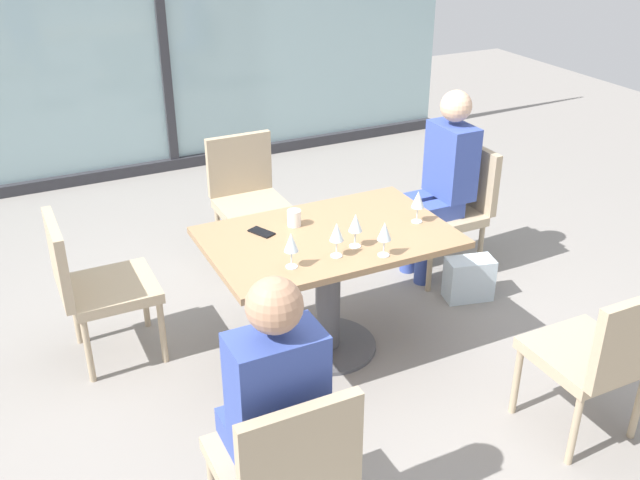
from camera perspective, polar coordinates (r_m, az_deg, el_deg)
The scene contains 18 objects.
ground_plane at distance 4.23m, azimuth 0.60°, elevation -8.43°, with size 12.00×12.00×0.00m, color gray.
window_wall_backdrop at distance 6.58m, azimuth -12.40°, elevation 15.50°, with size 5.62×0.10×2.70m.
dining_table_main at distance 3.94m, azimuth 0.64°, elevation -1.98°, with size 1.31×0.84×0.73m.
chair_front_left at distance 2.80m, azimuth -2.82°, elevation -17.24°, with size 0.46×0.50×0.87m.
chair_far_right at distance 4.90m, azimuth 10.51°, elevation 2.96°, with size 0.50×0.46×0.87m.
chair_far_left at distance 4.08m, azimuth -17.52°, elevation -3.06°, with size 0.50×0.46×0.87m.
chair_near_window at distance 4.97m, azimuth -5.69°, elevation 3.67°, with size 0.46×0.51×0.87m.
chair_front_right at distance 3.58m, azimuth 21.39°, elevation -8.28°, with size 0.46×0.50×0.87m.
person_front_left at distance 2.74m, azimuth -3.85°, elevation -12.74°, with size 0.34×0.39×1.26m.
person_far_right at distance 4.76m, azimuth 9.64°, elevation 4.97°, with size 0.39×0.34×1.26m.
wine_glass_0 at distance 3.68m, azimuth 2.82°, elevation 1.32°, with size 0.07×0.07×0.18m.
wine_glass_1 at distance 3.58m, azimuth 1.33°, elevation 0.58°, with size 0.07×0.07×0.18m.
wine_glass_2 at distance 3.48m, azimuth -2.29°, elevation -0.25°, with size 0.07×0.07×0.18m.
wine_glass_3 at distance 3.97m, azimuth 7.75°, elevation 3.14°, with size 0.07×0.07×0.18m.
wine_glass_4 at distance 3.60m, azimuth 5.12°, elevation 0.64°, with size 0.07×0.07×0.18m.
coffee_cup at distance 3.94m, azimuth -2.06°, elevation 1.75°, with size 0.08×0.08×0.09m, color white.
cell_phone_on_table at distance 3.88m, azimuth -4.64°, elevation 0.62°, with size 0.07×0.14×0.01m, color black.
handbag_1 at distance 4.71m, azimuth 11.68°, elevation -3.03°, with size 0.30×0.16×0.28m, color silver.
Camera 1 is at (-1.56, -3.08, 2.45)m, focal length 40.52 mm.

